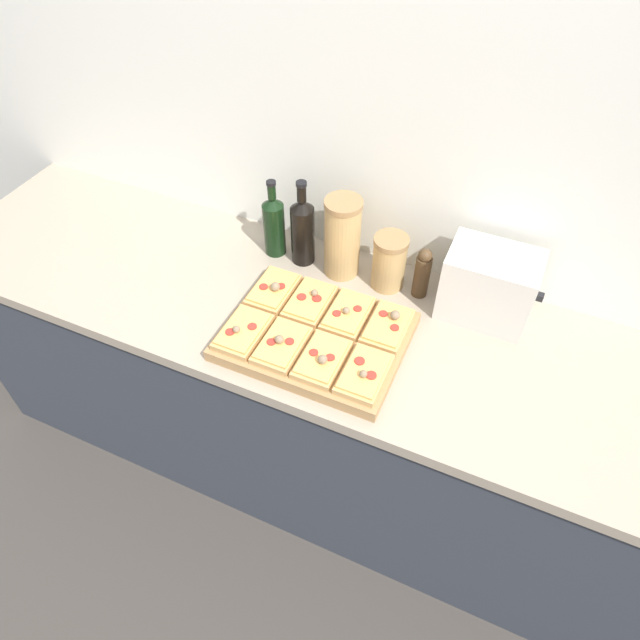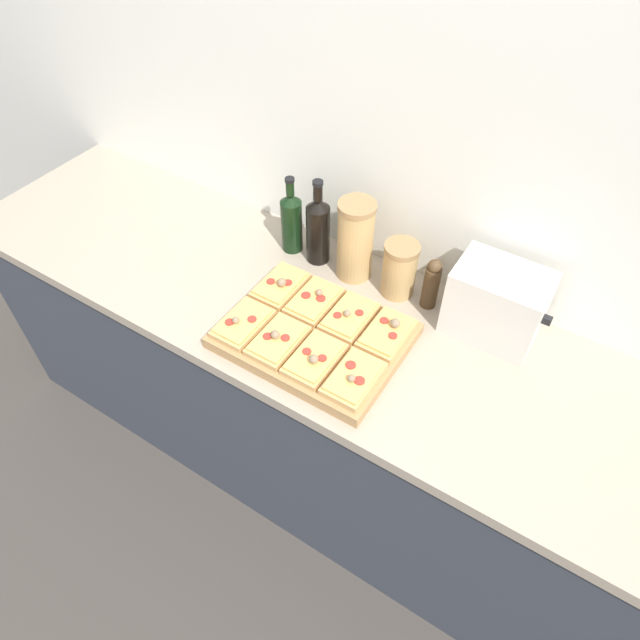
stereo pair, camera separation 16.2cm
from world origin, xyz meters
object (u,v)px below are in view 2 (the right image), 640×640
object	(u,v)px
cutting_board	(314,336)
wine_bottle	(318,229)
olive_oil_bottle	(291,221)
toaster_oven	(496,303)
grain_jar_short	(399,269)
pepper_mill	(431,284)
grain_jar_tall	(355,240)

from	to	relation	value
cutting_board	wine_bottle	size ratio (longest dim) A/B	1.70
olive_oil_bottle	toaster_oven	distance (m)	0.69
grain_jar_short	toaster_oven	world-z (taller)	toaster_oven
pepper_mill	toaster_oven	bearing A→B (deg)	-0.25
grain_jar_tall	pepper_mill	bearing A→B (deg)	0.00
wine_bottle	pepper_mill	world-z (taller)	wine_bottle
toaster_oven	pepper_mill	bearing A→B (deg)	179.75
cutting_board	grain_jar_tall	size ratio (longest dim) A/B	1.87
olive_oil_bottle	grain_jar_short	distance (m)	0.39
cutting_board	toaster_oven	size ratio (longest dim) A/B	1.80
grain_jar_tall	grain_jar_short	xyz separation A→B (m)	(0.16, 0.00, -0.04)
cutting_board	toaster_oven	distance (m)	0.52
cutting_board	toaster_oven	xyz separation A→B (m)	(0.41, 0.31, 0.09)
olive_oil_bottle	toaster_oven	size ratio (longest dim) A/B	0.97
olive_oil_bottle	grain_jar_short	world-z (taller)	olive_oil_bottle
cutting_board	pepper_mill	size ratio (longest dim) A/B	2.89
olive_oil_bottle	toaster_oven	xyz separation A→B (m)	(0.69, -0.00, -0.00)
wine_bottle	pepper_mill	distance (m)	0.40
pepper_mill	toaster_oven	world-z (taller)	toaster_oven
wine_bottle	olive_oil_bottle	bearing A→B (deg)	-180.00
toaster_oven	olive_oil_bottle	bearing A→B (deg)	179.93
cutting_board	pepper_mill	world-z (taller)	pepper_mill
cutting_board	olive_oil_bottle	world-z (taller)	olive_oil_bottle
grain_jar_short	toaster_oven	bearing A→B (deg)	-0.16
grain_jar_short	olive_oil_bottle	bearing A→B (deg)	-180.00
grain_jar_tall	pepper_mill	world-z (taller)	grain_jar_tall
olive_oil_bottle	toaster_oven	bearing A→B (deg)	-0.07
cutting_board	olive_oil_bottle	distance (m)	0.43
cutting_board	olive_oil_bottle	size ratio (longest dim) A/B	1.85
cutting_board	grain_jar_short	size ratio (longest dim) A/B	2.77
cutting_board	toaster_oven	bearing A→B (deg)	36.93
wine_bottle	pepper_mill	bearing A→B (deg)	0.00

